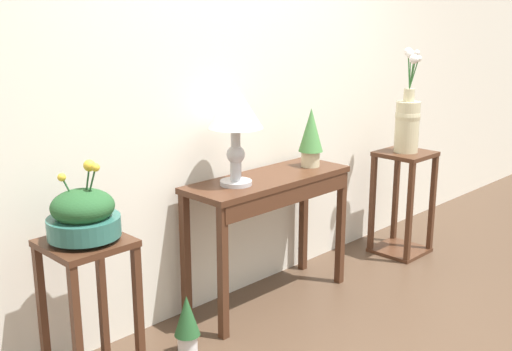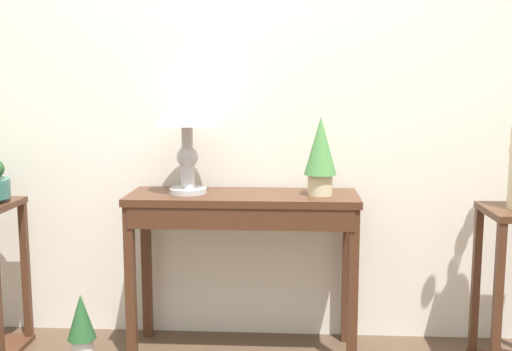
{
  "view_description": "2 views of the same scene",
  "coord_description": "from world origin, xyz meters",
  "px_view_note": "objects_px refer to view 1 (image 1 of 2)",
  "views": [
    {
      "loc": [
        -2.53,
        -1.27,
        1.74
      ],
      "look_at": [
        0.0,
        1.25,
        0.8
      ],
      "focal_mm": 43.69,
      "sensor_mm": 36.0,
      "label": 1
    },
    {
      "loc": [
        0.28,
        -1.66,
        1.3
      ],
      "look_at": [
        0.12,
        1.15,
        0.89
      ],
      "focal_mm": 42.68,
      "sensor_mm": 36.0,
      "label": 2
    }
  ],
  "objects_px": {
    "console_table": "(271,198)",
    "potted_plant_floor": "(187,322)",
    "pedestal_stand_left": "(91,318)",
    "planter_bowl_wide_left": "(83,215)",
    "potted_plant_on_console": "(311,135)",
    "table_lamp": "(235,113)",
    "pedestal_stand_right": "(402,203)",
    "flower_vase_tall_right": "(408,119)"
  },
  "relations": [
    {
      "from": "table_lamp",
      "to": "potted_plant_floor",
      "type": "height_order",
      "value": "table_lamp"
    },
    {
      "from": "table_lamp",
      "to": "planter_bowl_wide_left",
      "type": "relative_size",
      "value": 1.56
    },
    {
      "from": "console_table",
      "to": "pedestal_stand_left",
      "type": "bearing_deg",
      "value": -176.89
    },
    {
      "from": "console_table",
      "to": "pedestal_stand_right",
      "type": "xyz_separation_m",
      "value": [
        1.27,
        -0.12,
        -0.28
      ]
    },
    {
      "from": "pedestal_stand_left",
      "to": "table_lamp",
      "type": "bearing_deg",
      "value": 5.17
    },
    {
      "from": "console_table",
      "to": "pedestal_stand_left",
      "type": "relative_size",
      "value": 1.44
    },
    {
      "from": "table_lamp",
      "to": "planter_bowl_wide_left",
      "type": "distance_m",
      "value": 1.07
    },
    {
      "from": "potted_plant_floor",
      "to": "console_table",
      "type": "bearing_deg",
      "value": 9.47
    },
    {
      "from": "potted_plant_on_console",
      "to": "potted_plant_floor",
      "type": "bearing_deg",
      "value": -173.26
    },
    {
      "from": "pedestal_stand_right",
      "to": "flower_vase_tall_right",
      "type": "relative_size",
      "value": 1.05
    },
    {
      "from": "potted_plant_on_console",
      "to": "planter_bowl_wide_left",
      "type": "height_order",
      "value": "potted_plant_on_console"
    },
    {
      "from": "potted_plant_on_console",
      "to": "planter_bowl_wide_left",
      "type": "xyz_separation_m",
      "value": [
        -1.64,
        -0.08,
        -0.12
      ]
    },
    {
      "from": "pedestal_stand_left",
      "to": "potted_plant_floor",
      "type": "relative_size",
      "value": 2.27
    },
    {
      "from": "potted_plant_on_console",
      "to": "pedestal_stand_left",
      "type": "distance_m",
      "value": 1.75
    },
    {
      "from": "console_table",
      "to": "potted_plant_floor",
      "type": "xyz_separation_m",
      "value": [
        -0.76,
        -0.13,
        -0.48
      ]
    },
    {
      "from": "potted_plant_on_console",
      "to": "pedestal_stand_right",
      "type": "bearing_deg",
      "value": -8.11
    },
    {
      "from": "potted_plant_on_console",
      "to": "flower_vase_tall_right",
      "type": "xyz_separation_m",
      "value": [
        0.91,
        -0.13,
        0.01
      ]
    },
    {
      "from": "table_lamp",
      "to": "pedestal_stand_right",
      "type": "distance_m",
      "value": 1.75
    },
    {
      "from": "pedestal_stand_left",
      "to": "flower_vase_tall_right",
      "type": "distance_m",
      "value": 2.62
    },
    {
      "from": "table_lamp",
      "to": "potted_plant_on_console",
      "type": "distance_m",
      "value": 0.66
    },
    {
      "from": "pedestal_stand_left",
      "to": "potted_plant_floor",
      "type": "height_order",
      "value": "pedestal_stand_left"
    },
    {
      "from": "pedestal_stand_left",
      "to": "potted_plant_on_console",
      "type": "bearing_deg",
      "value": 2.63
    },
    {
      "from": "console_table",
      "to": "table_lamp",
      "type": "distance_m",
      "value": 0.6
    },
    {
      "from": "pedestal_stand_right",
      "to": "potted_plant_floor",
      "type": "distance_m",
      "value": 2.04
    },
    {
      "from": "potted_plant_floor",
      "to": "potted_plant_on_console",
      "type": "bearing_deg",
      "value": 6.74
    },
    {
      "from": "pedestal_stand_left",
      "to": "pedestal_stand_right",
      "type": "bearing_deg",
      "value": -1.22
    },
    {
      "from": "planter_bowl_wide_left",
      "to": "potted_plant_floor",
      "type": "distance_m",
      "value": 0.86
    },
    {
      "from": "console_table",
      "to": "flower_vase_tall_right",
      "type": "xyz_separation_m",
      "value": [
        1.27,
        -0.12,
        0.34
      ]
    },
    {
      "from": "pedestal_stand_left",
      "to": "planter_bowl_wide_left",
      "type": "distance_m",
      "value": 0.5
    },
    {
      "from": "flower_vase_tall_right",
      "to": "potted_plant_floor",
      "type": "xyz_separation_m",
      "value": [
        -2.03,
        -0.0,
        -0.82
      ]
    },
    {
      "from": "pedestal_stand_left",
      "to": "flower_vase_tall_right",
      "type": "bearing_deg",
      "value": -1.22
    },
    {
      "from": "pedestal_stand_right",
      "to": "flower_vase_tall_right",
      "type": "distance_m",
      "value": 0.62
    },
    {
      "from": "console_table",
      "to": "flower_vase_tall_right",
      "type": "bearing_deg",
      "value": -5.54
    },
    {
      "from": "potted_plant_floor",
      "to": "pedestal_stand_left",
      "type": "bearing_deg",
      "value": 173.56
    },
    {
      "from": "potted_plant_on_console",
      "to": "pedestal_stand_left",
      "type": "bearing_deg",
      "value": -177.37
    },
    {
      "from": "console_table",
      "to": "potted_plant_floor",
      "type": "relative_size",
      "value": 3.28
    },
    {
      "from": "pedestal_stand_right",
      "to": "potted_plant_floor",
      "type": "height_order",
      "value": "pedestal_stand_right"
    },
    {
      "from": "table_lamp",
      "to": "potted_plant_floor",
      "type": "distance_m",
      "value": 1.15
    },
    {
      "from": "potted_plant_on_console",
      "to": "planter_bowl_wide_left",
      "type": "distance_m",
      "value": 1.64
    },
    {
      "from": "console_table",
      "to": "planter_bowl_wide_left",
      "type": "relative_size",
      "value": 3.01
    },
    {
      "from": "potted_plant_on_console",
      "to": "potted_plant_floor",
      "type": "xyz_separation_m",
      "value": [
        -1.13,
        -0.13,
        -0.82
      ]
    },
    {
      "from": "flower_vase_tall_right",
      "to": "potted_plant_floor",
      "type": "distance_m",
      "value": 2.2
    }
  ]
}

